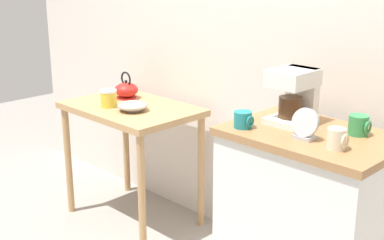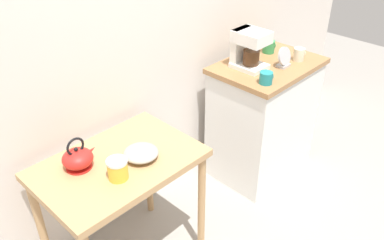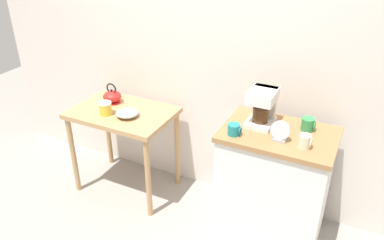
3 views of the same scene
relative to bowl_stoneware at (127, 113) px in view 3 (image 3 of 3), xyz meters
name	(u,v)px [view 3 (image 3 of 3)]	position (x,y,z in m)	size (l,w,h in m)	color
ground_plane	(182,207)	(0.48, 0.02, -0.80)	(8.00, 8.00, 0.00)	gray
back_wall	(218,34)	(0.58, 0.46, 0.60)	(4.40, 0.10, 2.80)	silver
wooden_table	(123,122)	(-0.10, 0.07, -0.14)	(0.84, 0.57, 0.77)	tan
kitchen_counter	(273,185)	(1.21, 0.06, -0.35)	(0.77, 0.54, 0.90)	white
bowl_stoneware	(127,113)	(0.00, 0.00, 0.00)	(0.18, 0.18, 0.06)	#9E998C
teakettle	(112,96)	(-0.27, 0.17, 0.02)	(0.19, 0.15, 0.18)	red
canister_enamel	(106,108)	(-0.18, -0.04, 0.02)	(0.10, 0.10, 0.11)	gold
coffee_maker	(263,105)	(1.06, 0.14, 0.24)	(0.18, 0.22, 0.26)	white
mug_small_cream	(305,141)	(1.40, -0.06, 0.14)	(0.08, 0.08, 0.09)	beige
mug_dark_teal	(234,130)	(0.94, -0.10, 0.14)	(0.09, 0.08, 0.08)	teal
mug_tall_green	(308,124)	(1.37, 0.18, 0.14)	(0.09, 0.09, 0.09)	#338C4C
table_clock	(280,132)	(1.24, -0.04, 0.16)	(0.13, 0.06, 0.14)	#B2B5BA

